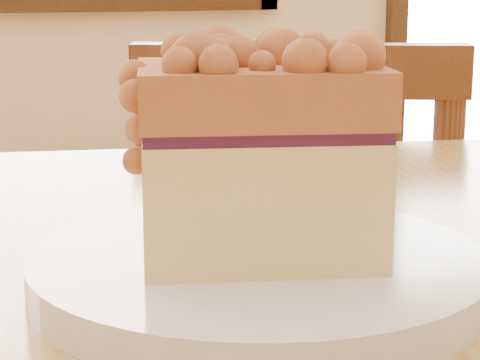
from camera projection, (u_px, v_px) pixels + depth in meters
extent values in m
cube|color=#3B2410|center=(84.00, 3.00, 4.05)|extent=(1.76, 0.06, 0.08)
cylinder|color=brown|center=(443.00, 251.00, 0.98)|extent=(0.03, 0.03, 0.41)
cylinder|color=brown|center=(153.00, 247.00, 0.99)|extent=(0.03, 0.03, 0.41)
cube|color=brown|center=(300.00, 70.00, 0.95)|extent=(0.33, 0.15, 0.05)
cylinder|color=brown|center=(374.00, 259.00, 0.99)|extent=(0.02, 0.02, 0.36)
cylinder|color=brown|center=(297.00, 258.00, 0.99)|extent=(0.02, 0.02, 0.36)
cylinder|color=brown|center=(221.00, 256.00, 0.99)|extent=(0.02, 0.02, 0.36)
cylinder|color=white|center=(259.00, 271.00, 0.45)|extent=(0.22, 0.22, 0.02)
cylinder|color=white|center=(259.00, 281.00, 0.45)|extent=(0.15, 0.15, 0.01)
cube|color=#FDD48F|center=(259.00, 193.00, 0.44)|extent=(0.12, 0.10, 0.06)
cube|color=#3E112F|center=(260.00, 126.00, 0.43)|extent=(0.12, 0.10, 0.01)
cube|color=#B86739|center=(260.00, 93.00, 0.43)|extent=(0.13, 0.10, 0.03)
sphere|color=#B86739|center=(253.00, 51.00, 0.46)|extent=(0.02, 0.02, 0.02)
sphere|color=#B86739|center=(219.00, 54.00, 0.44)|extent=(0.02, 0.02, 0.02)
sphere|color=#B86739|center=(307.00, 52.00, 0.43)|extent=(0.03, 0.03, 0.03)
sphere|color=#B86739|center=(367.00, 59.00, 0.41)|extent=(0.02, 0.02, 0.02)
sphere|color=#B86739|center=(262.00, 53.00, 0.45)|extent=(0.02, 0.02, 0.02)
sphere|color=#B86739|center=(278.00, 63.00, 0.40)|extent=(0.02, 0.02, 0.02)
sphere|color=#B86739|center=(160.00, 54.00, 0.43)|extent=(0.02, 0.02, 0.02)
sphere|color=#B86739|center=(216.00, 49.00, 0.45)|extent=(0.03, 0.03, 0.03)
sphere|color=#B86739|center=(343.00, 57.00, 0.41)|extent=(0.02, 0.02, 0.02)
sphere|color=#B86739|center=(191.00, 51.00, 0.44)|extent=(0.02, 0.02, 0.02)
sphere|color=#B86739|center=(365.00, 62.00, 0.40)|extent=(0.02, 0.02, 0.02)
sphere|color=#B86739|center=(181.00, 58.00, 0.42)|extent=(0.02, 0.02, 0.02)
sphere|color=#B86739|center=(349.00, 63.00, 0.40)|extent=(0.02, 0.02, 0.02)
sphere|color=#B86739|center=(163.00, 56.00, 0.44)|extent=(0.01, 0.01, 0.01)
sphere|color=#B86739|center=(180.00, 50.00, 0.44)|extent=(0.03, 0.03, 0.03)
sphere|color=#B86739|center=(268.00, 52.00, 0.44)|extent=(0.02, 0.02, 0.02)
sphere|color=#B86739|center=(330.00, 59.00, 0.41)|extent=(0.02, 0.02, 0.02)
sphere|color=#B86739|center=(193.00, 57.00, 0.44)|extent=(0.01, 0.01, 0.01)
sphere|color=#B86739|center=(176.00, 52.00, 0.44)|extent=(0.02, 0.02, 0.02)
sphere|color=#B86739|center=(253.00, 52.00, 0.44)|extent=(0.02, 0.02, 0.02)
sphere|color=#B86739|center=(303.00, 57.00, 0.43)|extent=(0.02, 0.02, 0.02)
sphere|color=#B86739|center=(281.00, 57.00, 0.43)|extent=(0.02, 0.02, 0.02)
sphere|color=#B86739|center=(133.00, 119.00, 0.43)|extent=(0.01, 0.01, 0.01)
sphere|color=#B86739|center=(129.00, 166.00, 0.41)|extent=(0.02, 0.02, 0.02)
sphere|color=#B86739|center=(129.00, 78.00, 0.43)|extent=(0.01, 0.01, 0.01)
sphere|color=#B86739|center=(131.00, 164.00, 0.42)|extent=(0.01, 0.01, 0.01)
sphere|color=#B86739|center=(132.00, 150.00, 0.41)|extent=(0.02, 0.02, 0.02)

